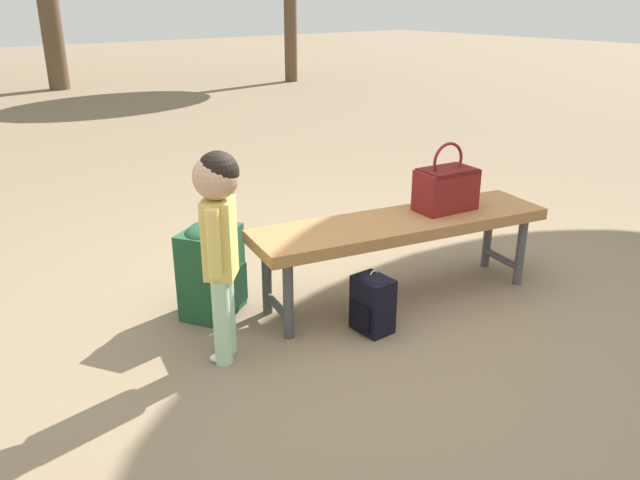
{
  "coord_description": "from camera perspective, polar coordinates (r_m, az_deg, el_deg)",
  "views": [
    {
      "loc": [
        1.85,
        2.09,
        1.53
      ],
      "look_at": [
        0.13,
        -0.13,
        0.45
      ],
      "focal_mm": 35.8,
      "sensor_mm": 36.0,
      "label": 1
    }
  ],
  "objects": [
    {
      "name": "backpack_large",
      "position": [
        3.24,
        -9.69,
        -2.32
      ],
      "size": [
        0.38,
        0.36,
        0.52
      ],
      "color": "#1E4C2D",
      "rests_on": "ground"
    },
    {
      "name": "ground_plane",
      "position": [
        3.18,
        3.33,
        -7.7
      ],
      "size": [
        40.0,
        40.0,
        0.0
      ],
      "primitive_type": "plane",
      "color": "#7F6B51",
      "rests_on": "ground"
    },
    {
      "name": "child_standing",
      "position": [
        2.69,
        -9.01,
        1.31
      ],
      "size": [
        0.19,
        0.21,
        0.95
      ],
      "color": "#B2D8B2",
      "rests_on": "ground"
    },
    {
      "name": "handbag",
      "position": [
        3.46,
        11.2,
        4.66
      ],
      "size": [
        0.34,
        0.22,
        0.37
      ],
      "color": "maroon",
      "rests_on": "park_bench"
    },
    {
      "name": "backpack_small",
      "position": [
        3.08,
        4.72,
        -5.43
      ],
      "size": [
        0.17,
        0.19,
        0.32
      ],
      "color": "black",
      "rests_on": "ground"
    },
    {
      "name": "park_bench",
      "position": [
        3.34,
        7.29,
        0.96
      ],
      "size": [
        1.65,
        0.73,
        0.45
      ],
      "color": "#9E6B3D",
      "rests_on": "ground"
    }
  ]
}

